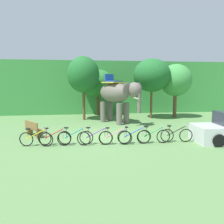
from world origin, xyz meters
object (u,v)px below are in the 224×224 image
(tree_center_right, at_px, (152,75))
(wooden_bench, at_px, (33,128))
(bike_blue, at_px, (134,136))
(bike_black, at_px, (176,135))
(bike_teal, at_px, (74,138))
(bike_red, at_px, (54,138))
(tree_center_left, at_px, (176,80))
(bike_green, at_px, (154,136))
(elephant, at_px, (118,95))
(bike_yellow, at_px, (36,139))
(tree_center, at_px, (97,83))
(tree_left, at_px, (83,75))
(bike_pink, at_px, (115,137))
(bike_purple, at_px, (96,137))

(tree_center_right, xyz_separation_m, wooden_bench, (-8.87, -5.52, -3.25))
(bike_blue, distance_m, bike_black, 2.31)
(bike_teal, height_order, bike_black, same)
(bike_red, relative_size, bike_black, 0.98)
(bike_blue, bearing_deg, bike_black, 0.60)
(tree_center_right, xyz_separation_m, tree_center_left, (2.29, 0.27, -0.41))
(bike_black, bearing_deg, bike_green, -178.04)
(tree_center_left, xyz_separation_m, bike_black, (-3.39, -8.15, -2.92))
(elephant, height_order, bike_yellow, elephant)
(tree_center, xyz_separation_m, tree_center_right, (4.48, -2.67, 0.67))
(tree_left, relative_size, wooden_bench, 3.65)
(tree_center_right, distance_m, bike_blue, 9.24)
(bike_black, height_order, wooden_bench, bike_black)
(bike_pink, height_order, bike_green, same)
(bike_teal, bearing_deg, tree_left, 85.40)
(tree_center_left, relative_size, bike_black, 2.78)
(bike_red, xyz_separation_m, bike_purple, (2.09, -0.11, 0.00))
(bike_teal, relative_size, bike_pink, 0.97)
(bike_red, height_order, wooden_bench, bike_red)
(tree_center_left, xyz_separation_m, elephant, (-5.59, -2.26, -1.11))
(bike_yellow, distance_m, bike_purple, 2.96)
(tree_center_right, bearing_deg, wooden_bench, -148.13)
(bike_purple, bearing_deg, bike_green, -2.77)
(bike_red, distance_m, bike_teal, 0.99)
(bike_purple, height_order, bike_blue, same)
(bike_pink, relative_size, bike_black, 1.00)
(tree_left, height_order, wooden_bench, tree_left)
(wooden_bench, bearing_deg, bike_purple, -32.75)
(bike_red, bearing_deg, tree_center_right, 45.87)
(tree_left, bearing_deg, wooden_bench, -118.77)
(tree_left, height_order, bike_black, tree_left)
(bike_pink, bearing_deg, wooden_bench, 151.46)
(bike_black, bearing_deg, wooden_bench, 163.07)
(bike_yellow, height_order, bike_purple, same)
(bike_purple, xyz_separation_m, bike_black, (4.25, -0.10, 0.00))
(bike_blue, bearing_deg, bike_purple, 176.29)
(bike_teal, relative_size, bike_blue, 0.97)
(bike_pink, relative_size, wooden_bench, 1.18)
(bike_blue, xyz_separation_m, bike_green, (1.05, -0.02, 0.00))
(tree_left, height_order, bike_blue, tree_left)
(bike_green, bearing_deg, tree_left, 113.60)
(tree_center_right, relative_size, elephant, 1.31)
(bike_purple, bearing_deg, bike_yellow, 178.53)
(tree_center_left, height_order, bike_yellow, tree_center_left)
(bike_blue, bearing_deg, elephant, 88.91)
(tree_center_left, relative_size, bike_blue, 2.78)
(wooden_bench, bearing_deg, tree_center_right, 31.87)
(bike_teal, bearing_deg, bike_pink, -6.40)
(tree_center_left, height_order, wooden_bench, tree_center_left)
(bike_yellow, bearing_deg, bike_green, -2.12)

